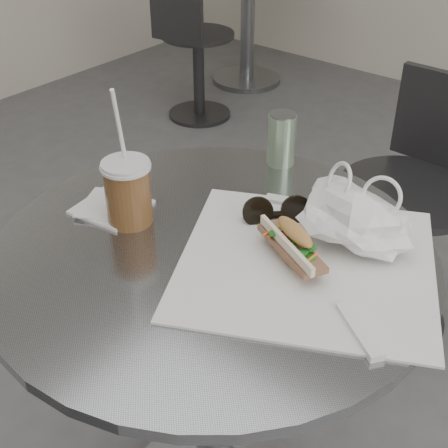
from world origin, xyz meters
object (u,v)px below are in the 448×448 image
Objects in this scene: chair_far at (409,225)px; banh_mi at (293,245)px; bg_table at (248,1)px; sunglasses at (277,213)px; cafe_table at (214,363)px; iced_coffee at (128,191)px; drink_can at (281,139)px; bg_chair at (194,61)px.

banh_mi reaches higher than chair_far.
sunglasses is at bearing -51.61° from bg_table.
cafe_table is 2.96× the size of iced_coffee.
drink_can is (-0.21, 0.27, 0.02)m from banh_mi.
iced_coffee reaches higher than bg_table.
sunglasses is (1.64, -2.07, 0.30)m from bg_table.
banh_mi is 1.90× the size of sunglasses.
bg_chair is 6.18× the size of drink_can.
bg_table is 0.98× the size of chair_far.
sunglasses is (0.02, -0.74, 0.42)m from chair_far.
bg_table is 1.08× the size of bg_chair.
banh_mi reaches higher than bg_table.
chair_far is 0.93m from banh_mi.
cafe_table is at bearing -130.41° from banh_mi.
bg_table is at bearing 126.03° from cafe_table.
bg_chair is 3.43× the size of banh_mi.
iced_coffee is at bearing -170.38° from cafe_table.
sunglasses is (-0.09, 0.08, -0.01)m from banh_mi.
cafe_table is 3.79× the size of banh_mi.
cafe_table is 2.20m from bg_chair.
bg_chair is (-1.49, 1.61, -0.16)m from cafe_table.
iced_coffee is at bearing -58.41° from bg_chair.
chair_far is 1.68m from bg_chair.
iced_coffee reaches higher than sunglasses.
iced_coffee is (1.32, -1.64, 0.49)m from bg_chair.
drink_can is (-0.13, 0.19, 0.03)m from sunglasses.
drink_can reaches higher than bg_table.
chair_far is at bearing 78.35° from iced_coffee.
sunglasses is 0.95× the size of drink_can.
bg_table is 2.65m from sunglasses.
banh_mi is 0.31m from iced_coffee.
sunglasses is at bearing -56.85° from drink_can.
iced_coffee is (-0.29, -0.08, 0.03)m from banh_mi.
bg_chair is at bearing 132.66° from cafe_table.
drink_can is (-0.10, -0.55, 0.45)m from chair_far.
iced_coffee is (-0.17, -0.03, 0.34)m from cafe_table.
bg_table is at bearing 154.88° from banh_mi.
chair_far is (0.02, 0.87, -0.12)m from cafe_table.
banh_mi reaches higher than sunglasses.
bg_chair is at bearing 128.74° from iced_coffee.
banh_mi is at bearing -51.94° from drink_can.
iced_coffee reaches higher than chair_far.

